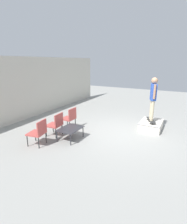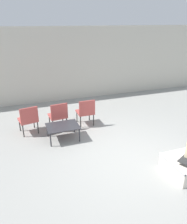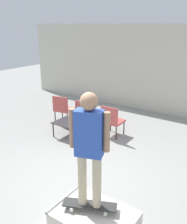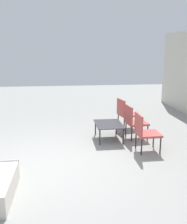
% 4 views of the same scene
% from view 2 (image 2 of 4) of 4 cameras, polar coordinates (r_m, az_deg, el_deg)
% --- Properties ---
extents(ground_plane, '(24.00, 24.00, 0.00)m').
position_cam_2_polar(ground_plane, '(5.69, 9.87, -11.81)').
color(ground_plane, gray).
extents(house_wall_back, '(12.00, 0.06, 3.00)m').
position_cam_2_polar(house_wall_back, '(9.37, -4.19, 12.36)').
color(house_wall_back, beige).
rests_on(house_wall_back, ground_plane).
extents(coffee_table, '(0.91, 0.69, 0.43)m').
position_cam_2_polar(coffee_table, '(6.31, -8.04, -3.93)').
color(coffee_table, '#2D2D33').
rests_on(coffee_table, ground_plane).
extents(patio_chair_left, '(0.61, 0.61, 0.90)m').
position_cam_2_polar(patio_chair_left, '(6.78, -16.63, -1.63)').
color(patio_chair_left, black).
rests_on(patio_chair_left, ground_plane).
extents(patio_chair_center, '(0.56, 0.56, 0.90)m').
position_cam_2_polar(patio_chair_center, '(6.85, -9.19, -0.65)').
color(patio_chair_center, black).
rests_on(patio_chair_center, ground_plane).
extents(patio_chair_right, '(0.52, 0.52, 0.90)m').
position_cam_2_polar(patio_chair_right, '(7.05, -2.03, 0.31)').
color(patio_chair_right, black).
rests_on(patio_chair_right, ground_plane).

